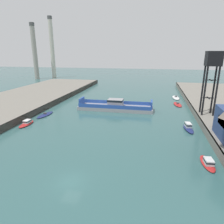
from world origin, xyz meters
name	(u,v)px	position (x,y,z in m)	size (l,w,h in m)	color
ground_plane	(70,182)	(0.00, 0.00, 0.00)	(400.00, 400.00, 0.00)	#335B5B
chain_ferry	(115,106)	(-0.86, 36.86, 1.03)	(22.90, 6.25, 3.35)	#939399
moored_boat_near_left	(188,127)	(18.77, 23.99, 0.55)	(2.45, 6.09, 1.50)	navy
moored_boat_near_right	(27,123)	(-19.71, 19.14, 0.42)	(2.01, 5.42, 1.12)	red
moored_boat_mid_left	(176,98)	(19.00, 57.85, 0.22)	(2.78, 7.79, 0.92)	white
moored_boat_mid_right	(45,115)	(-19.22, 26.99, 0.19)	(2.78, 7.10, 0.86)	navy
moored_boat_far_left	(178,104)	(18.62, 46.96, 0.21)	(3.11, 7.09, 0.89)	red
moored_boat_far_right	(208,162)	(19.55, 8.62, 0.43)	(2.15, 5.40, 1.16)	red
crane_tower	(213,65)	(24.15, 31.97, 14.20)	(3.46, 3.46, 15.70)	black
smokestack_distant_a	(34,50)	(-66.11, 99.26, 18.47)	(3.09, 3.09, 34.88)	#9E998E
smokestack_distant_b	(52,46)	(-58.05, 107.54, 20.84)	(2.91, 2.91, 39.58)	beige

